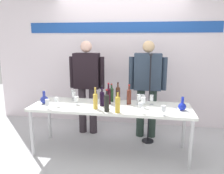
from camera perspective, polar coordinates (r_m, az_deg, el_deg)
name	(u,v)px	position (r m, az deg, el deg)	size (l,w,h in m)	color
ground_plane	(110,151)	(3.66, -0.39, -16.12)	(10.00, 10.00, 0.00)	#B9B8BE
back_wall	(121,51)	(4.49, 2.35, 9.32)	(5.31, 0.11, 3.00)	white
display_table	(110,109)	(3.38, -0.41, -5.75)	(2.40, 0.71, 0.75)	white
decanter_blue_left	(44,99)	(3.61, -16.98, -3.04)	(0.12, 0.12, 0.20)	navy
decanter_blue_right	(182,106)	(3.29, 17.57, -4.68)	(0.11, 0.11, 0.20)	#1728BA
presenter_left	(87,81)	(4.04, -6.42, 1.47)	(0.64, 0.22, 1.70)	#31282F
presenter_right	(147,83)	(3.89, 9.05, 1.05)	(0.65, 0.22, 1.71)	#26362F
wine_bottle_0	(118,93)	(3.60, 1.52, -1.56)	(0.07, 0.07, 0.31)	#4D291A
wine_bottle_1	(95,100)	(3.20, -4.29, -3.35)	(0.07, 0.07, 0.31)	gold
wine_bottle_2	(129,96)	(3.42, 4.37, -2.28)	(0.07, 0.07, 0.31)	#56241A
wine_bottle_3	(118,104)	(3.03, 1.45, -4.26)	(0.07, 0.07, 0.31)	gold
wine_bottle_4	(112,94)	(3.57, -0.12, -1.77)	(0.06, 0.06, 0.29)	#1C3B20
wine_bottle_5	(102,98)	(3.33, -2.59, -2.77)	(0.07, 0.07, 0.31)	black
wine_bottle_6	(108,95)	(3.43, -0.92, -2.08)	(0.07, 0.07, 0.33)	black
wine_bottle_7	(107,102)	(3.08, -1.38, -3.87)	(0.07, 0.07, 0.32)	black
wine_glass_left_0	(74,94)	(3.64, -9.79, -1.86)	(0.06, 0.06, 0.16)	white
wine_glass_left_1	(77,99)	(3.44, -9.09, -3.04)	(0.07, 0.07, 0.13)	white
wine_glass_left_2	(57,100)	(3.41, -14.05, -3.26)	(0.06, 0.06, 0.14)	white
wine_glass_left_3	(47,102)	(3.32, -16.26, -3.76)	(0.06, 0.06, 0.14)	white
wine_glass_left_4	(73,92)	(3.76, -9.89, -1.39)	(0.06, 0.06, 0.16)	white
wine_glass_right_0	(139,98)	(3.41, 6.89, -2.70)	(0.06, 0.06, 0.16)	white
wine_glass_right_1	(151,98)	(3.45, 10.10, -2.79)	(0.06, 0.06, 0.15)	white
wine_glass_right_2	(140,105)	(3.06, 7.28, -4.71)	(0.06, 0.06, 0.14)	white
wine_glass_right_3	(143,100)	(3.27, 8.02, -3.42)	(0.07, 0.07, 0.16)	white
wine_glass_right_4	(163,109)	(3.02, 13.08, -5.42)	(0.06, 0.06, 0.13)	white
wine_glass_right_5	(143,97)	(3.48, 7.96, -2.62)	(0.06, 0.06, 0.15)	white
microphone_stand	(149,113)	(3.81, 9.42, -6.71)	(0.20, 0.20, 1.52)	black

